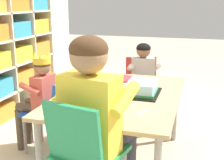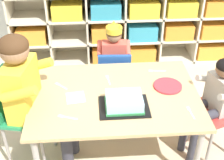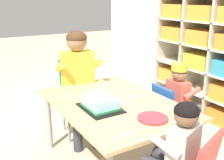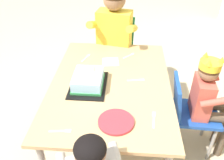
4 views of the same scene
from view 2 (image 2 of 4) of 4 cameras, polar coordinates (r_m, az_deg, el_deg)
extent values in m
plane|color=beige|center=(2.62, 0.44, -12.46)|extent=(16.00, 16.00, 0.00)
cube|color=beige|center=(3.58, -18.12, 12.61)|extent=(0.02, 0.39, 1.36)
cube|color=beige|center=(3.50, -11.51, 13.16)|extent=(0.02, 0.39, 1.36)
cube|color=beige|center=(3.48, -4.68, 13.55)|extent=(0.02, 0.39, 1.36)
cube|color=beige|center=(3.49, 2.19, 13.75)|extent=(0.02, 0.39, 1.36)
cube|color=beige|center=(3.56, 8.91, 13.77)|extent=(0.02, 0.39, 1.36)
cube|color=beige|center=(3.67, 15.29, 13.61)|extent=(0.02, 0.39, 1.36)
cube|color=beige|center=(3.78, 1.97, 4.17)|extent=(2.46, 0.39, 0.02)
cube|color=beige|center=(3.66, 2.06, 7.82)|extent=(2.46, 0.39, 0.02)
cube|color=beige|center=(3.54, 2.15, 11.72)|extent=(2.46, 0.39, 0.02)
cube|color=orange|center=(3.71, -1.11, 5.13)|extent=(0.32, 0.31, 0.16)
cube|color=orange|center=(3.75, 5.14, 5.32)|extent=(0.32, 0.31, 0.16)
cube|color=orange|center=(3.95, 16.92, 5.52)|extent=(0.32, 0.31, 0.16)
cube|color=orange|center=(3.64, -14.18, 8.23)|extent=(0.32, 0.31, 0.16)
cube|color=orange|center=(3.58, -1.15, 8.88)|extent=(0.32, 0.31, 0.16)
cube|color=teal|center=(3.62, 5.36, 9.04)|extent=(0.32, 0.31, 0.16)
cube|color=orange|center=(3.71, 11.65, 9.09)|extent=(0.32, 0.31, 0.16)
cube|color=orange|center=(3.84, 17.59, 9.04)|extent=(0.32, 0.31, 0.16)
cube|color=yellow|center=(3.48, -8.07, 12.60)|extent=(0.32, 0.31, 0.16)
cube|color=teal|center=(3.48, -1.21, 12.89)|extent=(0.32, 0.31, 0.16)
cube|color=yellow|center=(3.52, 5.59, 13.01)|extent=(0.32, 0.31, 0.16)
cube|color=yellow|center=(3.61, 12.14, 12.95)|extent=(0.32, 0.31, 0.16)
cube|color=orange|center=(3.74, 18.31, 12.75)|extent=(0.32, 0.31, 0.16)
cube|color=tan|center=(2.25, 0.50, -2.82)|extent=(1.19, 0.84, 0.02)
cylinder|color=#9E9993|center=(2.28, 15.15, -13.27)|extent=(0.04, 0.04, 0.54)
cylinder|color=#9E9993|center=(2.73, -11.43, -3.42)|extent=(0.04, 0.04, 0.54)
cylinder|color=#9E9993|center=(2.79, 10.93, -2.46)|extent=(0.04, 0.04, 0.54)
cube|color=#1E4CA8|center=(2.88, 0.35, 1.42)|extent=(0.32, 0.34, 0.03)
cube|color=#1E4CA8|center=(2.68, 0.45, 2.24)|extent=(0.28, 0.07, 0.26)
cylinder|color=gray|center=(3.10, 2.50, 0.01)|extent=(0.02, 0.02, 0.33)
cylinder|color=gray|center=(3.09, -1.95, -0.04)|extent=(0.02, 0.02, 0.33)
cylinder|color=gray|center=(2.88, 2.80, -2.92)|extent=(0.02, 0.02, 0.33)
cylinder|color=gray|center=(2.88, -1.98, -2.99)|extent=(0.02, 0.02, 0.33)
cube|color=#D15647|center=(2.81, 0.35, 4.18)|extent=(0.22, 0.12, 0.29)
sphere|color=#997051|center=(2.71, 0.36, 8.15)|extent=(0.13, 0.13, 0.13)
ellipsoid|color=#472D19|center=(2.70, 0.37, 8.53)|extent=(0.14, 0.14, 0.10)
cylinder|color=yellow|center=(2.69, 0.37, 9.11)|extent=(0.14, 0.14, 0.05)
cone|color=yellow|center=(2.72, 0.34, 10.45)|extent=(0.04, 0.04, 0.04)
cone|color=yellow|center=(2.65, 1.55, 9.70)|extent=(0.04, 0.04, 0.04)
cone|color=yellow|center=(2.64, -0.77, 9.68)|extent=(0.04, 0.04, 0.04)
cylinder|color=brown|center=(2.96, 1.50, 3.25)|extent=(0.08, 0.21, 0.07)
cylinder|color=brown|center=(2.96, -0.94, 3.22)|extent=(0.08, 0.21, 0.07)
cylinder|color=brown|center=(3.16, 1.37, 1.05)|extent=(0.06, 0.06, 0.35)
cylinder|color=brown|center=(3.16, -0.92, 1.03)|extent=(0.06, 0.06, 0.35)
cylinder|color=#D15647|center=(2.82, 2.88, 5.77)|extent=(0.05, 0.18, 0.10)
cylinder|color=#D15647|center=(2.82, -2.23, 5.72)|extent=(0.05, 0.18, 0.10)
cube|color=#238451|center=(2.36, -15.15, -5.96)|extent=(0.39, 0.39, 0.03)
cube|color=#238451|center=(2.32, -19.33, -2.35)|extent=(0.13, 0.31, 0.31)
cylinder|color=gray|center=(2.37, -12.37, -12.46)|extent=(0.02, 0.02, 0.42)
cylinder|color=gray|center=(2.55, -10.54, -8.12)|extent=(0.02, 0.02, 0.42)
cylinder|color=gray|center=(2.46, -18.43, -11.55)|extent=(0.02, 0.02, 0.42)
cylinder|color=gray|center=(2.64, -16.19, -7.44)|extent=(0.02, 0.02, 0.42)
cube|color=yellow|center=(2.23, -15.97, -1.68)|extent=(0.22, 0.33, 0.42)
sphere|color=#997051|center=(2.07, -17.31, 5.29)|extent=(0.19, 0.19, 0.19)
ellipsoid|color=#472D19|center=(2.06, -17.44, 5.99)|extent=(0.19, 0.19, 0.14)
cylinder|color=#33333D|center=(2.22, -12.45, -7.10)|extent=(0.31, 0.16, 0.10)
cylinder|color=#33333D|center=(2.35, -11.14, -4.25)|extent=(0.31, 0.16, 0.10)
cylinder|color=#33333D|center=(2.35, -8.16, -12.02)|extent=(0.08, 0.08, 0.44)
cylinder|color=#33333D|center=(2.48, -7.15, -9.05)|extent=(0.08, 0.08, 0.44)
cylinder|color=yellow|center=(2.03, -16.47, -2.48)|extent=(0.26, 0.11, 0.14)
cylinder|color=yellow|center=(2.29, -13.47, 2.55)|extent=(0.26, 0.11, 0.14)
cube|color=red|center=(2.50, 18.22, -5.21)|extent=(0.38, 0.40, 0.03)
cylinder|color=gray|center=(2.64, 13.73, -7.56)|extent=(0.02, 0.02, 0.37)
cylinder|color=gray|center=(2.50, 17.27, -11.25)|extent=(0.02, 0.02, 0.37)
cylinder|color=gray|center=(2.76, 17.59, -6.19)|extent=(0.02, 0.02, 0.37)
cube|color=#B2ADA3|center=(2.41, 18.86, -2.36)|extent=(0.17, 0.23, 0.29)
cylinder|color=#33333D|center=(2.45, 15.57, -4.36)|extent=(0.22, 0.13, 0.07)
cylinder|color=#33333D|center=(2.38, 17.34, -6.07)|extent=(0.22, 0.13, 0.07)
cylinder|color=#33333D|center=(2.54, 12.87, -8.99)|extent=(0.06, 0.06, 0.39)
cylinder|color=#33333D|center=(2.48, 14.51, -10.77)|extent=(0.06, 0.06, 0.39)
cylinder|color=#B2ADA3|center=(2.42, 16.56, 0.23)|extent=(0.18, 0.10, 0.10)
cube|color=black|center=(2.12, 2.18, -4.85)|extent=(0.33, 0.25, 0.01)
cube|color=#9ED1EF|center=(2.10, 2.20, -3.89)|extent=(0.24, 0.19, 0.08)
cube|color=#338E4C|center=(2.12, 2.18, -4.60)|extent=(0.25, 0.21, 0.02)
cylinder|color=#EFCC4C|center=(2.09, 0.70, -2.01)|extent=(0.01, 0.01, 0.04)
cylinder|color=#DB333D|center=(2.35, 10.03, -1.06)|extent=(0.21, 0.21, 0.01)
cube|color=white|center=(2.22, -6.62, -3.15)|extent=(0.14, 0.14, 0.00)
cube|color=white|center=(2.13, 14.25, -6.08)|extent=(0.02, 0.09, 0.00)
cube|color=white|center=(2.17, 13.64, -5.04)|extent=(0.02, 0.04, 0.00)
cube|color=white|center=(2.37, -0.56, -0.25)|extent=(0.02, 0.09, 0.00)
cube|color=white|center=(2.42, -0.87, 0.59)|extent=(0.02, 0.04, 0.00)
cube|color=white|center=(2.33, -8.85, -1.28)|extent=(0.07, 0.07, 0.00)
cube|color=white|center=(2.38, -9.86, -0.70)|extent=(0.04, 0.04, 0.00)
cube|color=white|center=(2.52, 8.58, 1.65)|extent=(0.10, 0.02, 0.00)
cube|color=white|center=(2.51, 7.03, 1.68)|extent=(0.04, 0.02, 0.00)
cube|color=white|center=(2.06, -7.51, -6.82)|extent=(0.09, 0.04, 0.00)
cube|color=white|center=(2.08, -9.25, -6.46)|extent=(0.04, 0.03, 0.00)
camera|label=1|loc=(2.32, -55.63, 1.46)|focal=48.12mm
camera|label=3|loc=(2.05, 59.53, 1.13)|focal=43.64mm
camera|label=4|loc=(2.45, 36.57, 19.85)|focal=38.24mm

